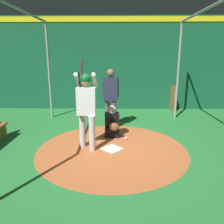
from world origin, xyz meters
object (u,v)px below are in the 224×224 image
(umpire, at_px, (111,96))
(catcher, at_px, (112,125))
(batter, at_px, (86,104))
(bat_rack, at_px, (172,98))
(home_plate, at_px, (112,149))
(baseball_0, at_px, (126,138))

(umpire, bearing_deg, catcher, 5.05)
(batter, relative_size, bat_rack, 2.05)
(batter, height_order, bat_rack, batter)
(home_plate, relative_size, bat_rack, 0.40)
(batter, distance_m, catcher, 1.29)
(batter, distance_m, baseball_0, 1.58)
(home_plate, bearing_deg, umpire, -177.52)
(batter, distance_m, bat_rack, 5.09)
(umpire, bearing_deg, bat_rack, 134.68)
(umpire, bearing_deg, batter, -19.70)
(home_plate, height_order, catcher, catcher)
(home_plate, height_order, bat_rack, bat_rack)
(catcher, xyz_separation_m, bat_rack, (-3.19, 2.46, 0.14))
(home_plate, bearing_deg, catcher, -179.61)
(bat_rack, height_order, baseball_0, bat_rack)
(home_plate, bearing_deg, batter, -94.40)
(bat_rack, relative_size, baseball_0, 14.32)
(catcher, bearing_deg, umpire, -174.95)
(batter, relative_size, baseball_0, 29.40)
(batter, bearing_deg, baseball_0, 120.49)
(bat_rack, bearing_deg, home_plate, -31.12)
(home_plate, xyz_separation_m, baseball_0, (-0.63, 0.38, 0.03))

